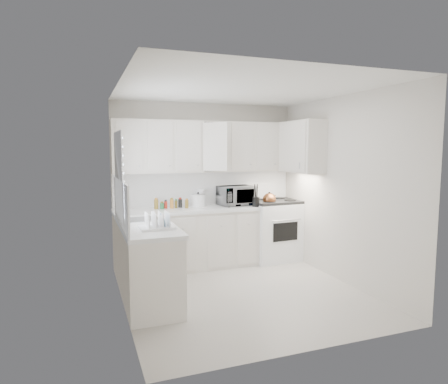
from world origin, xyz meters
name	(u,v)px	position (x,y,z in m)	size (l,w,h in m)	color
floor	(242,293)	(0.00, 0.00, 0.00)	(3.20, 3.20, 0.00)	#BAB3AA
ceiling	(243,89)	(0.00, 0.00, 2.60)	(3.20, 3.20, 0.00)	white
wall_back	(205,183)	(0.00, 1.60, 1.30)	(3.00, 3.00, 0.00)	beige
wall_front	(312,213)	(0.00, -1.60, 1.30)	(3.00, 3.00, 0.00)	beige
wall_left	(122,199)	(-1.50, 0.00, 1.30)	(3.20, 3.20, 0.00)	beige
wall_right	(342,190)	(1.50, 0.00, 1.30)	(3.20, 3.20, 0.00)	beige
window_blinds	(120,175)	(-1.48, 0.35, 1.55)	(0.06, 0.96, 1.06)	white
lower_cabinets_back	(188,240)	(-0.39, 1.30, 0.45)	(2.22, 0.60, 0.90)	beige
lower_cabinets_left	(147,264)	(-1.20, 0.20, 0.45)	(0.60, 1.60, 0.90)	beige
countertop_back	(187,210)	(-0.39, 1.29, 0.93)	(2.24, 0.64, 0.05)	silver
countertop_left	(147,226)	(-1.19, 0.20, 0.93)	(0.64, 1.62, 0.05)	silver
backsplash_back	(206,188)	(0.00, 1.59, 1.23)	(2.98, 0.02, 0.55)	silver
backsplash_left	(121,203)	(-1.49, 0.20, 1.23)	(0.02, 1.60, 0.55)	silver
upper_cabinets_back	(208,172)	(0.00, 1.44, 1.50)	(3.00, 0.33, 0.80)	beige
upper_cabinets_right	(301,172)	(1.33, 0.82, 1.50)	(0.33, 0.90, 0.80)	beige
sink	(142,210)	(-1.19, 0.55, 1.07)	(0.42, 0.38, 0.30)	gray
stove	(274,222)	(1.12, 1.28, 0.65)	(0.84, 0.69, 1.29)	white
tea_kettle	(269,199)	(0.94, 1.12, 1.06)	(0.27, 0.23, 0.25)	brown
frying_pan	(280,201)	(1.30, 1.44, 0.96)	(0.24, 0.41, 0.04)	black
microwave	(236,193)	(0.45, 1.35, 1.14)	(0.57, 0.31, 0.39)	gray
rice_cooker	(198,199)	(-0.18, 1.42, 1.07)	(0.23, 0.23, 0.23)	white
paper_towel	(201,197)	(-0.10, 1.52, 1.08)	(0.12, 0.12, 0.27)	white
utensil_crock	(256,195)	(0.68, 1.08, 1.14)	(0.12, 0.12, 0.37)	black
dish_rack	(157,220)	(-1.13, -0.13, 1.06)	(0.39, 0.30, 0.22)	white
spice_left_0	(156,204)	(-0.85, 1.42, 1.02)	(0.06, 0.06, 0.13)	olive
spice_left_1	(162,205)	(-0.78, 1.33, 1.02)	(0.06, 0.06, 0.13)	#236938
spice_left_2	(166,204)	(-0.70, 1.42, 1.02)	(0.06, 0.06, 0.13)	red
spice_left_3	(172,205)	(-0.62, 1.33, 1.02)	(0.06, 0.06, 0.13)	orange
spice_left_4	(175,204)	(-0.55, 1.42, 1.02)	(0.06, 0.06, 0.13)	brown
spice_left_5	(181,204)	(-0.47, 1.33, 1.02)	(0.06, 0.06, 0.13)	black
spice_left_6	(185,203)	(-0.40, 1.42, 1.02)	(0.06, 0.06, 0.13)	olive
sauce_right_0	(241,198)	(0.58, 1.46, 1.05)	(0.06, 0.06, 0.19)	red
sauce_right_1	(245,199)	(0.64, 1.40, 1.05)	(0.06, 0.06, 0.19)	orange
sauce_right_2	(247,198)	(0.69, 1.46, 1.05)	(0.06, 0.06, 0.19)	brown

